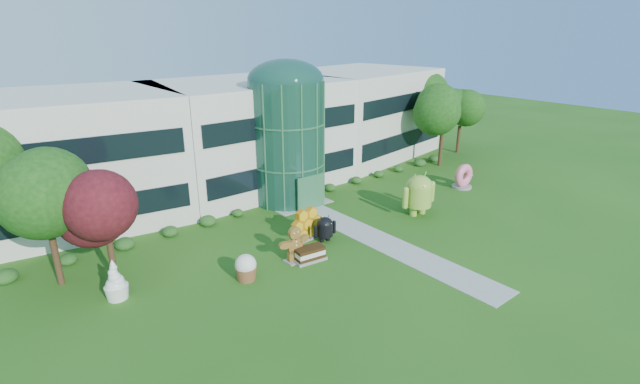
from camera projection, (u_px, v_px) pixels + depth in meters
ground at (395, 248)px, 30.47m from camera, size 140.00×140.00×0.00m
building at (249, 133)px, 41.98m from camera, size 46.00×15.00×9.30m
atrium at (287, 142)px, 37.54m from camera, size 6.00×6.00×9.80m
walkway at (373, 238)px, 31.92m from camera, size 2.40×20.00×0.04m
tree_red at (108, 232)px, 25.64m from camera, size 4.00×4.00×6.00m
trees_backdrop at (280, 148)px, 38.50m from camera, size 52.00×8.00×8.40m
android_green at (419, 192)px, 35.32m from camera, size 3.53×2.59×3.71m
android_black at (325, 227)px, 31.15m from camera, size 1.95×1.47×2.02m
donut at (463, 176)px, 41.49m from camera, size 2.20×1.10×2.25m
gingerbread at (295, 244)px, 28.42m from camera, size 2.58×1.07×2.35m
ice_cream_sandwich at (310, 254)px, 28.70m from camera, size 2.14×1.27×0.90m
honeycomb at (307, 225)px, 31.48m from camera, size 2.64×1.01×2.05m
froyo at (115, 280)px, 24.48m from camera, size 1.65×1.65×2.28m
cupcake at (246, 267)px, 26.42m from camera, size 1.72×1.72×1.59m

